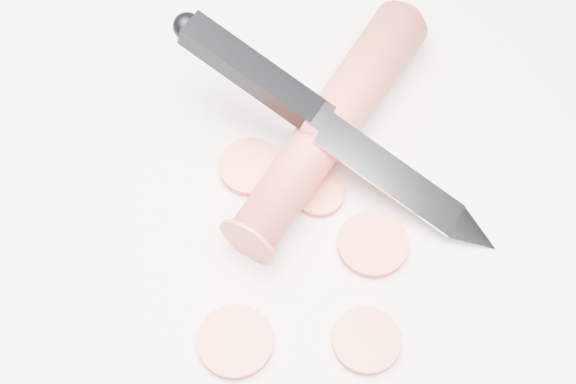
# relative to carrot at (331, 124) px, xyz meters

# --- Properties ---
(ground) EXTENTS (2.40, 2.40, 0.00)m
(ground) POSITION_rel_carrot_xyz_m (-0.02, -0.03, -0.02)
(ground) COLOR silver
(ground) RESTS_ON ground
(carrot) EXTENTS (0.11, 0.18, 0.03)m
(carrot) POSITION_rel_carrot_xyz_m (0.00, 0.00, 0.00)
(carrot) COLOR #C43F2E
(carrot) RESTS_ON ground
(carrot_slice_1) EXTENTS (0.03, 0.03, 0.01)m
(carrot_slice_1) POSITION_rel_carrot_xyz_m (-0.00, -0.04, -0.02)
(carrot_slice_1) COLOR #DE5937
(carrot_slice_1) RESTS_ON ground
(carrot_slice_2) EXTENTS (0.04, 0.04, 0.01)m
(carrot_slice_2) POSITION_rel_carrot_xyz_m (-0.04, -0.14, -0.02)
(carrot_slice_2) COLOR #DE5937
(carrot_slice_2) RESTS_ON ground
(carrot_slice_3) EXTENTS (0.04, 0.04, 0.01)m
(carrot_slice_3) POSITION_rel_carrot_xyz_m (0.03, -0.13, -0.02)
(carrot_slice_3) COLOR #DE5937
(carrot_slice_3) RESTS_ON ground
(carrot_slice_4) EXTENTS (0.04, 0.04, 0.01)m
(carrot_slice_4) POSITION_rel_carrot_xyz_m (0.03, -0.07, -0.02)
(carrot_slice_4) COLOR #DE5937
(carrot_slice_4) RESTS_ON ground
(carrot_slice_5) EXTENTS (0.04, 0.04, 0.01)m
(carrot_slice_5) POSITION_rel_carrot_xyz_m (-0.05, -0.03, -0.02)
(carrot_slice_5) COLOR #DE5937
(carrot_slice_5) RESTS_ON ground
(kitchen_knife) EXTENTS (0.21, 0.11, 0.07)m
(kitchen_knife) POSITION_rel_carrot_xyz_m (0.00, -0.02, 0.02)
(kitchen_knife) COLOR silver
(kitchen_knife) RESTS_ON ground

